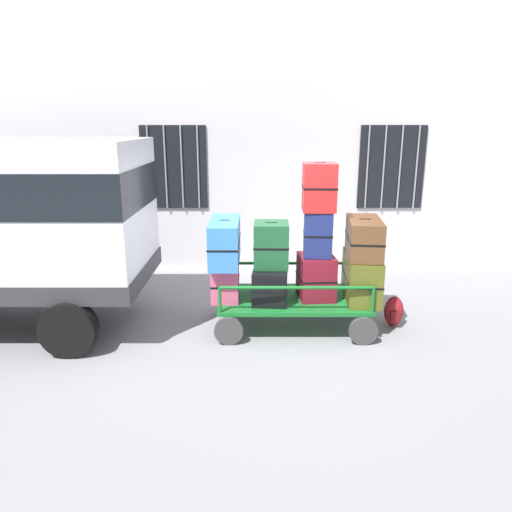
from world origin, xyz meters
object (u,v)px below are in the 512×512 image
Objects in this scene: suitcase_center_top at (320,187)px; suitcase_left_bottom at (226,281)px; backpack at (395,312)px; suitcase_midleft_bottom at (271,281)px; suitcase_midright_middle at (365,238)px; luggage_cart at (294,302)px; suitcase_center_middle at (319,234)px; suitcase_center_bottom at (317,277)px; suitcase_left_middle at (226,242)px; suitcase_midright_bottom at (362,277)px; suitcase_midleft_middle at (272,245)px.

suitcase_left_bottom is at bearing -179.58° from suitcase_center_top.
backpack is (2.37, -0.00, -0.46)m from suitcase_left_bottom.
suitcase_midright_middle reaches higher than suitcase_midleft_bottom.
luggage_cart is 1.04m from suitcase_center_middle.
suitcase_center_bottom is 0.99× the size of suitcase_center_middle.
suitcase_center_middle reaches higher than suitcase_center_bottom.
suitcase_midright_middle is 1.18m from backpack.
suitcase_center_bottom is at bearing -0.24° from luggage_cart.
backpack is (1.11, 0.00, -1.13)m from suitcase_center_middle.
suitcase_left_middle reaches higher than suitcase_midright_bottom.
suitcase_center_bottom is at bearing 3.45° from suitcase_midleft_middle.
suitcase_midright_bottom is (1.26, 0.03, -0.47)m from suitcase_midleft_middle.
suitcase_midleft_middle is at bearing -179.27° from backpack.
luggage_cart is 3.37× the size of suitcase_left_bottom.
suitcase_midright_middle is at bearing -1.92° from suitcase_center_bottom.
suitcase_center_bottom is (0.31, -0.00, 0.38)m from luggage_cart.
suitcase_midleft_middle is 0.65m from suitcase_center_middle.
suitcase_midright_bottom is 0.71m from backpack.
suitcase_left_bottom is 1.03× the size of suitcase_midleft_middle.
suitcase_left_middle is 1.08× the size of suitcase_midright_middle.
suitcase_center_top is 1.39m from suitcase_midright_bottom.
suitcase_center_middle is at bearing -0.18° from suitcase_left_bottom.
suitcase_midleft_bottom is (0.63, 0.01, -0.57)m from suitcase_left_middle.
suitcase_left_bottom is at bearing 177.91° from suitcase_midleft_middle.
suitcase_center_middle is at bearing -90.00° from suitcase_center_top.
suitcase_left_bottom is 1.42m from suitcase_center_middle.
suitcase_midleft_middle is 0.64× the size of suitcase_midright_middle.
backpack is at bearing 0.73° from suitcase_midleft_middle.
suitcase_midright_bottom is 0.56m from suitcase_midright_middle.
luggage_cart is 3.46× the size of suitcase_midleft_middle.
suitcase_center_middle reaches higher than suitcase_left_bottom.
suitcase_midright_bottom reaches higher than suitcase_left_bottom.
suitcase_center_top is at bearing 179.67° from suitcase_midright_bottom.
suitcase_center_top reaches higher than suitcase_left_middle.
suitcase_midleft_bottom is 1.60× the size of suitcase_center_middle.
suitcase_midleft_middle is 0.97× the size of suitcase_center_top.
suitcase_midright_bottom reaches higher than suitcase_midleft_bottom.
suitcase_left_bottom is at bearing -179.32° from suitcase_center_bottom.
suitcase_left_middle is at bearing 177.88° from suitcase_center_middle.
suitcase_midleft_middle is at bearing -5.96° from suitcase_left_middle.
suitcase_left_middle is at bearing 178.74° from suitcase_center_bottom.
suitcase_center_top is at bearing 178.60° from suitcase_midright_middle.
suitcase_center_middle is 0.63m from suitcase_midright_middle.
luggage_cart is at bearing -6.14° from suitcase_midleft_bottom.
suitcase_left_bottom is at bearing -179.83° from suitcase_midright_bottom.
suitcase_midleft_bottom is at bearing 0.68° from suitcase_left_middle.
suitcase_center_bottom is at bearing 179.20° from backpack.
suitcase_left_bottom is at bearing 179.98° from backpack.
suitcase_midleft_bottom is 1.26m from suitcase_midright_bottom.
suitcase_left_bottom reaches higher than suitcase_midleft_bottom.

